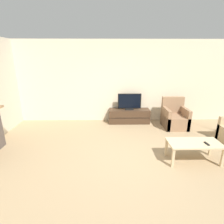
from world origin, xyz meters
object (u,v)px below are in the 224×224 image
tv_stand (129,116)px  remote (207,144)px  armchair (174,118)px  coffee_table (194,145)px  tv (129,102)px

tv_stand → remote: (1.34, -2.42, 0.22)m
armchair → coffee_table: (-0.28, -1.94, 0.08)m
armchair → remote: armchair is taller
armchair → tv: bearing=164.0°
coffee_table → remote: (0.22, -0.08, 0.07)m
tv → coffee_table: size_ratio=0.71×
tv_stand → remote: bearing=-61.1°
tv_stand → remote: size_ratio=8.94×
tv → armchair: tv is taller
tv → armchair: (1.41, -0.40, -0.42)m
tv_stand → armchair: (1.41, -0.40, 0.07)m
tv → remote: tv is taller
armchair → coffee_table: size_ratio=0.85×
coffee_table → tv_stand: bearing=115.6°
tv_stand → coffee_table: bearing=-64.4°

